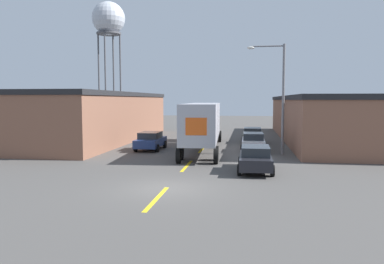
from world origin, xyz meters
name	(u,v)px	position (x,y,z in m)	size (l,w,h in m)	color
ground_plane	(166,188)	(0.00, 0.00, 0.00)	(160.00, 160.00, 0.00)	#4C4947
road_centerline	(187,166)	(0.00, 5.99, 0.00)	(0.20, 19.58, 0.01)	yellow
warehouse_left	(84,116)	(-12.74, 19.18, 2.44)	(11.10, 24.69, 4.87)	brown
warehouse_right	(345,118)	(13.48, 23.03, 2.27)	(12.57, 29.41, 4.52)	brown
semi_truck	(204,122)	(0.15, 13.85, 2.32)	(3.50, 15.84, 3.84)	black
parked_car_right_near	(255,158)	(4.20, 4.86, 0.77)	(2.00, 4.37, 1.48)	black
parked_car_right_mid	(253,142)	(4.20, 13.58, 0.77)	(2.00, 4.37, 1.48)	silver
parked_car_right_far	(252,135)	(4.20, 19.24, 0.77)	(2.00, 4.37, 1.48)	tan
parked_car_left_far	(151,140)	(-4.20, 13.12, 0.77)	(2.00, 4.37, 1.48)	navy
water_tower	(109,20)	(-20.59, 47.14, 18.01)	(5.72, 5.72, 21.20)	#47474C
street_lamp	(279,91)	(6.02, 12.03, 4.81)	(2.83, 0.32, 8.27)	slate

